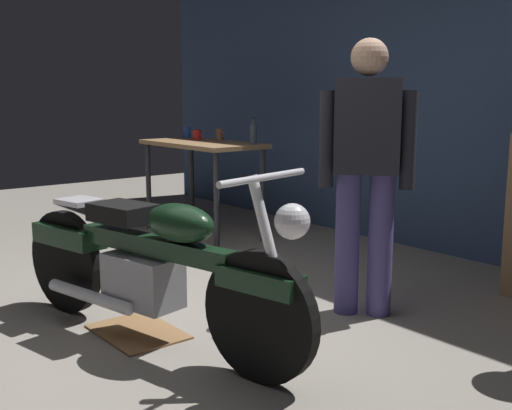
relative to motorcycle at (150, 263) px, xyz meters
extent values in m
plane|color=gray|center=(-0.21, 0.16, -0.45)|extent=(12.00, 12.00, 0.00)
cube|color=#384C70|center=(-0.21, 2.96, 1.10)|extent=(8.00, 0.12, 3.10)
cube|color=#99724C|center=(-2.04, 1.73, 0.43)|extent=(1.30, 0.64, 0.04)
cylinder|color=#2D2D33|center=(-2.63, 1.47, -0.02)|extent=(0.05, 0.05, 0.86)
cylinder|color=#2D2D33|center=(-1.45, 1.47, -0.02)|extent=(0.05, 0.05, 0.86)
cylinder|color=#2D2D33|center=(-2.63, 1.99, -0.02)|extent=(0.05, 0.05, 0.86)
cylinder|color=#2D2D33|center=(-1.45, 1.99, -0.02)|extent=(0.05, 0.05, 0.86)
cylinder|color=black|center=(0.74, 0.16, -0.13)|extent=(0.64, 0.20, 0.64)
cylinder|color=black|center=(-0.78, -0.16, -0.13)|extent=(0.64, 0.20, 0.64)
cube|color=black|center=(0.74, 0.16, 0.05)|extent=(0.46, 0.23, 0.10)
cube|color=black|center=(-0.73, -0.15, 0.05)|extent=(0.55, 0.28, 0.12)
cube|color=gray|center=(-0.07, -0.01, -0.11)|extent=(0.48, 0.33, 0.28)
cube|color=black|center=(0.03, 0.01, 0.10)|extent=(1.10, 0.33, 0.10)
ellipsoid|color=black|center=(0.23, 0.05, 0.25)|extent=(0.48, 0.31, 0.20)
cube|color=black|center=(-0.21, -0.04, 0.25)|extent=(0.40, 0.31, 0.10)
cube|color=silver|center=(-0.60, -0.13, 0.27)|extent=(0.28, 0.25, 0.03)
cylinder|color=silver|center=(0.80, 0.17, 0.20)|extent=(0.27, 0.10, 0.68)
cylinder|color=silver|center=(0.76, 0.16, 0.53)|extent=(0.16, 0.59, 0.03)
sphere|color=silver|center=(0.92, 0.20, 0.35)|extent=(0.16, 0.16, 0.16)
cylinder|color=silver|center=(-0.33, -0.21, -0.23)|extent=(0.70, 0.21, 0.07)
cylinder|color=#504889|center=(0.50, 1.31, -0.01)|extent=(0.15, 0.15, 0.88)
cylinder|color=#504889|center=(0.34, 1.18, -0.01)|extent=(0.15, 0.15, 0.88)
cube|color=#26262D|center=(0.42, 1.25, 0.71)|extent=(0.43, 0.41, 0.56)
cylinder|color=#26262D|center=(0.61, 1.40, 0.63)|extent=(0.09, 0.09, 0.58)
cylinder|color=#26262D|center=(0.24, 1.09, 0.63)|extent=(0.09, 0.09, 0.58)
sphere|color=tan|center=(0.42, 1.25, 1.11)|extent=(0.22, 0.22, 0.22)
cube|color=olive|center=(-0.17, 0.00, -0.44)|extent=(0.56, 0.40, 0.01)
cylinder|color=red|center=(-2.28, 1.84, 0.50)|extent=(0.08, 0.08, 0.10)
torus|color=red|center=(-2.23, 1.84, 0.50)|extent=(0.06, 0.01, 0.06)
cylinder|color=#2D51AD|center=(-2.60, 1.92, 0.51)|extent=(0.08, 0.08, 0.11)
torus|color=#2D51AD|center=(-2.55, 1.92, 0.51)|extent=(0.06, 0.01, 0.06)
cylinder|color=brown|center=(-2.07, 1.96, 0.51)|extent=(0.08, 0.08, 0.11)
torus|color=brown|center=(-2.03, 1.96, 0.51)|extent=(0.06, 0.01, 0.06)
cylinder|color=#3F4C59|center=(-1.48, 1.91, 0.54)|extent=(0.06, 0.06, 0.18)
cylinder|color=#3F4C59|center=(-1.48, 1.91, 0.66)|extent=(0.03, 0.03, 0.05)
cylinder|color=black|center=(-1.48, 1.91, 0.69)|extent=(0.03, 0.03, 0.01)
camera|label=1|loc=(2.89, -1.61, 0.90)|focal=43.78mm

